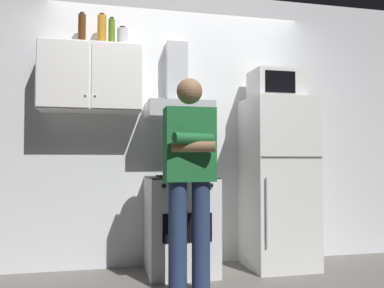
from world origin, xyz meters
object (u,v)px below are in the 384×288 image
object	(u,v)px
person_standing	(190,175)
cooking_pot	(198,169)
microwave	(276,85)
bottle_canister_steel	(122,38)
bottle_liquor_amber	(102,31)
stove_oven	(180,224)
upper_cabinet	(91,78)
bottle_rum_dark	(82,30)
bottle_olive_oil	(112,33)
range_hood	(178,98)
refrigerator	(278,182)

from	to	relation	value
person_standing	cooking_pot	size ratio (longest dim) A/B	5.28
microwave	bottle_canister_steel	size ratio (longest dim) A/B	2.40
person_standing	bottle_liquor_amber	xyz separation A→B (m)	(-0.66, 0.76, 1.30)
stove_oven	bottle_liquor_amber	size ratio (longest dim) A/B	2.79
upper_cabinet	microwave	bearing A→B (deg)	-3.48
person_standing	bottle_rum_dark	world-z (taller)	bottle_rum_dark
person_standing	bottle_olive_oil	xyz separation A→B (m)	(-0.57, 0.72, 1.28)
cooking_pot	bottle_rum_dark	distance (m)	1.64
stove_oven	person_standing	xyz separation A→B (m)	(-0.05, -0.61, 0.47)
person_standing	bottle_liquor_amber	size ratio (longest dim) A/B	5.24
bottle_olive_oil	bottle_canister_steel	size ratio (longest dim) A/B	1.35
range_hood	bottle_olive_oil	xyz separation A→B (m)	(-0.62, -0.01, 0.58)
microwave	bottle_rum_dark	distance (m)	1.89
refrigerator	upper_cabinet	bearing A→B (deg)	175.93
cooking_pot	bottle_olive_oil	world-z (taller)	bottle_olive_oil
cooking_pot	bottle_canister_steel	bearing A→B (deg)	157.72
bottle_olive_oil	bottle_canister_steel	world-z (taller)	bottle_olive_oil
range_hood	bottle_olive_oil	bearing A→B (deg)	-179.10
microwave	bottle_liquor_amber	xyz separation A→B (m)	(-1.66, 0.14, 0.46)
bottle_liquor_amber	stove_oven	bearing A→B (deg)	-12.68
range_hood	bottle_canister_steel	world-z (taller)	bottle_canister_steel
range_hood	bottle_olive_oil	world-z (taller)	bottle_olive_oil
bottle_olive_oil	bottle_liquor_amber	world-z (taller)	bottle_liquor_amber
bottle_olive_oil	bottle_rum_dark	bearing A→B (deg)	172.26
bottle_olive_oil	bottle_rum_dark	distance (m)	0.27
person_standing	cooking_pot	distance (m)	0.52
person_standing	bottle_canister_steel	distance (m)	1.53
person_standing	bottle_canister_steel	xyz separation A→B (m)	(-0.47, 0.75, 1.24)
bottle_rum_dark	person_standing	bearing A→B (deg)	-42.27
bottle_olive_oil	upper_cabinet	bearing A→B (deg)	177.30
range_hood	cooking_pot	bearing A→B (deg)	-62.12
bottle_canister_steel	bottle_liquor_amber	bearing A→B (deg)	176.41
bottle_rum_dark	refrigerator	bearing A→B (deg)	-4.74
range_hood	refrigerator	size ratio (longest dim) A/B	0.47
range_hood	cooking_pot	xyz separation A→B (m)	(0.13, -0.25, -0.66)
cooking_pot	bottle_rum_dark	size ratio (longest dim) A/B	1.01
upper_cabinet	microwave	world-z (taller)	upper_cabinet
stove_oven	bottle_olive_oil	xyz separation A→B (m)	(-0.62, 0.12, 1.75)
stove_oven	microwave	world-z (taller)	microwave
microwave	person_standing	world-z (taller)	microwave
upper_cabinet	microwave	distance (m)	1.75
person_standing	upper_cabinet	bearing A→B (deg)	135.74
bottle_olive_oil	stove_oven	bearing A→B (deg)	-10.67
stove_oven	cooking_pot	size ratio (longest dim) A/B	2.82
upper_cabinet	cooking_pot	xyz separation A→B (m)	(0.93, -0.24, -0.81)
stove_oven	upper_cabinet	bearing A→B (deg)	171.10
bottle_olive_oil	bottle_canister_steel	bearing A→B (deg)	17.09
refrigerator	bottle_canister_steel	bearing A→B (deg)	174.30
refrigerator	bottle_olive_oil	size ratio (longest dim) A/B	5.92
refrigerator	person_standing	distance (m)	1.17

